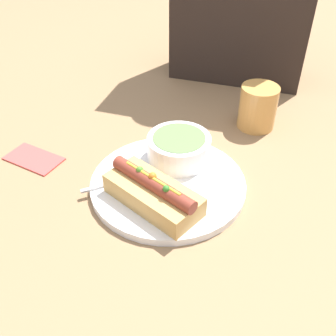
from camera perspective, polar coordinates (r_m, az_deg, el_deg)
ground_plane at (r=0.67m, az=0.00°, el=-2.78°), size 4.00×4.00×0.00m
dinner_plate at (r=0.67m, az=0.00°, el=-2.34°), size 0.26×0.26×0.01m
hot_dog at (r=0.61m, az=-2.18°, el=-3.59°), size 0.17×0.13×0.06m
soup_bowl at (r=0.70m, az=1.40°, el=3.05°), size 0.11×0.11×0.05m
spoon at (r=0.68m, az=-2.09°, el=-0.55°), size 0.14×0.12×0.01m
drinking_glass at (r=0.83m, az=12.90°, el=8.61°), size 0.08×0.08×0.09m
napkin at (r=0.78m, az=-18.81°, el=1.49°), size 0.12×0.08×0.01m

